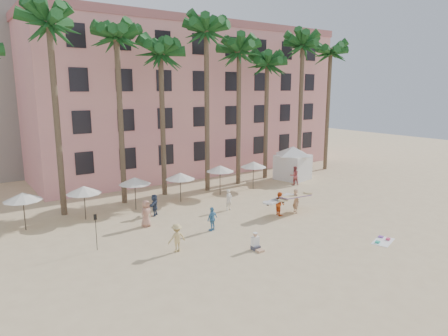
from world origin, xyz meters
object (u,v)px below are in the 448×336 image
object	(u,v)px
pink_hotel	(183,101)
carrier_white	(280,203)
cabana	(293,160)
carrier_yellow	(296,199)

from	to	relation	value
pink_hotel	carrier_white	world-z (taller)	pink_hotel
cabana	carrier_white	xyz separation A→B (m)	(-9.51, -8.27, -1.11)
carrier_yellow	carrier_white	world-z (taller)	carrier_yellow
pink_hotel	carrier_white	distance (m)	22.40
carrier_white	carrier_yellow	bearing A→B (deg)	-12.65
pink_hotel	carrier_white	size ratio (longest dim) A/B	11.97
carrier_white	cabana	bearing A→B (deg)	41.03
pink_hotel	carrier_yellow	size ratio (longest dim) A/B	10.77
cabana	carrier_white	bearing A→B (deg)	-138.97
pink_hotel	carrier_white	bearing A→B (deg)	-99.65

